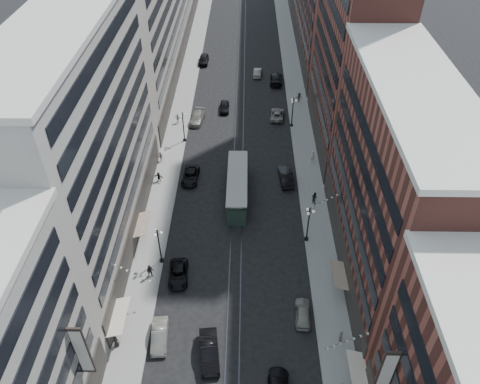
# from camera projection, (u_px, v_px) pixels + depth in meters

# --- Properties ---
(ground) EXTENTS (220.00, 220.00, 0.00)m
(ground) POSITION_uv_depth(u_px,v_px,m) (239.00, 126.00, 82.90)
(ground) COLOR black
(ground) RESTS_ON ground
(sidewalk_west) EXTENTS (4.00, 180.00, 0.15)m
(sidewalk_west) POSITION_uv_depth(u_px,v_px,m) (184.00, 98.00, 90.63)
(sidewalk_west) COLOR gray
(sidewalk_west) RESTS_ON ground
(sidewalk_east) EXTENTS (4.00, 180.00, 0.15)m
(sidewalk_east) POSITION_uv_depth(u_px,v_px,m) (297.00, 99.00, 90.38)
(sidewalk_east) COLOR gray
(sidewalk_east) RESTS_ON ground
(rail_west) EXTENTS (0.12, 180.00, 0.02)m
(rail_west) POSITION_uv_depth(u_px,v_px,m) (237.00, 98.00, 90.56)
(rail_west) COLOR #2D2D33
(rail_west) RESTS_ON ground
(rail_east) EXTENTS (0.12, 180.00, 0.02)m
(rail_east) POSITION_uv_depth(u_px,v_px,m) (244.00, 98.00, 90.54)
(rail_east) COLOR #2D2D33
(rail_east) RESTS_ON ground
(building_west_mid) EXTENTS (8.00, 36.00, 28.00)m
(building_west_mid) POSITION_uv_depth(u_px,v_px,m) (87.00, 146.00, 53.41)
(building_west_mid) COLOR gray
(building_west_mid) RESTS_ON ground
(building_east_mid) EXTENTS (8.00, 30.00, 24.00)m
(building_east_mid) POSITION_uv_depth(u_px,v_px,m) (392.00, 190.00, 50.47)
(building_east_mid) COLOR brown
(building_east_mid) RESTS_ON ground
(building_east_tower) EXTENTS (8.00, 26.00, 42.00)m
(building_east_tower) POSITION_uv_depth(u_px,v_px,m) (359.00, 15.00, 66.14)
(building_east_tower) COLOR brown
(building_east_tower) RESTS_ON ground
(lamppost_sw_far) EXTENTS (1.03, 1.14, 5.52)m
(lamppost_sw_far) POSITION_uv_depth(u_px,v_px,m) (159.00, 245.00, 56.50)
(lamppost_sw_far) COLOR black
(lamppost_sw_far) RESTS_ON sidewalk_west
(lamppost_sw_mid) EXTENTS (1.03, 1.14, 5.52)m
(lamppost_sw_mid) POSITION_uv_depth(u_px,v_px,m) (183.00, 126.00, 77.18)
(lamppost_sw_mid) COLOR black
(lamppost_sw_mid) RESTS_ON sidewalk_west
(lamppost_se_far) EXTENTS (1.03, 1.14, 5.52)m
(lamppost_se_far) POSITION_uv_depth(u_px,v_px,m) (308.00, 223.00, 59.35)
(lamppost_se_far) COLOR black
(lamppost_se_far) RESTS_ON sidewalk_east
(lamppost_se_mid) EXTENTS (1.03, 1.14, 5.52)m
(lamppost_se_mid) POSITION_uv_depth(u_px,v_px,m) (293.00, 111.00, 80.80)
(lamppost_se_mid) COLOR black
(lamppost_se_mid) RESTS_ON sidewalk_east
(streetcar) EXTENTS (2.84, 12.83, 3.55)m
(streetcar) POSITION_uv_depth(u_px,v_px,m) (237.00, 187.00, 67.16)
(streetcar) COLOR #24392D
(streetcar) RESTS_ON ground
(car_1) EXTENTS (1.95, 4.70, 1.51)m
(car_1) POSITION_uv_depth(u_px,v_px,m) (160.00, 336.00, 49.55)
(car_1) COLOR gray
(car_1) RESTS_ON ground
(car_2) EXTENTS (2.55, 4.98, 1.34)m
(car_2) POSITION_uv_depth(u_px,v_px,m) (178.00, 274.00, 56.13)
(car_2) COLOR black
(car_2) RESTS_ON ground
(car_4) EXTENTS (1.95, 4.34, 1.45)m
(car_4) POSITION_uv_depth(u_px,v_px,m) (303.00, 313.00, 51.80)
(car_4) COLOR gray
(car_4) RESTS_ON ground
(car_5) EXTENTS (2.53, 5.54, 1.76)m
(car_5) POSITION_uv_depth(u_px,v_px,m) (209.00, 352.00, 47.98)
(car_5) COLOR black
(car_5) RESTS_ON ground
(pedestrian_2) EXTENTS (1.00, 0.65, 1.92)m
(pedestrian_2) POSITION_uv_depth(u_px,v_px,m) (150.00, 271.00, 55.88)
(pedestrian_2) COLOR black
(pedestrian_2) RESTS_ON sidewalk_west
(pedestrian_4) EXTENTS (0.69, 1.06, 1.67)m
(pedestrian_4) POSITION_uv_depth(u_px,v_px,m) (341.00, 336.00, 49.26)
(pedestrian_4) COLOR #BBAB9B
(pedestrian_4) RESTS_ON sidewalk_east
(car_7) EXTENTS (2.60, 5.16, 1.40)m
(car_7) POSITION_uv_depth(u_px,v_px,m) (190.00, 176.00, 70.70)
(car_7) COLOR black
(car_7) RESTS_ON ground
(car_8) EXTENTS (2.90, 5.60, 1.55)m
(car_8) POSITION_uv_depth(u_px,v_px,m) (197.00, 118.00, 83.59)
(car_8) COLOR gray
(car_8) RESTS_ON ground
(car_9) EXTENTS (2.14, 5.06, 1.71)m
(car_9) POSITION_uv_depth(u_px,v_px,m) (204.00, 59.00, 102.19)
(car_9) COLOR black
(car_9) RESTS_ON ground
(car_10) EXTENTS (2.35, 5.46, 1.75)m
(car_10) POSITION_uv_depth(u_px,v_px,m) (286.00, 176.00, 70.38)
(car_10) COLOR black
(car_10) RESTS_ON ground
(car_11) EXTENTS (2.83, 5.27, 1.41)m
(car_11) POSITION_uv_depth(u_px,v_px,m) (277.00, 114.00, 84.65)
(car_11) COLOR gray
(car_11) RESTS_ON ground
(car_12) EXTENTS (2.85, 6.12, 1.73)m
(car_12) POSITION_uv_depth(u_px,v_px,m) (276.00, 79.00, 95.11)
(car_12) COLOR black
(car_12) RESTS_ON ground
(car_13) EXTENTS (1.74, 4.27, 1.45)m
(car_13) POSITION_uv_depth(u_px,v_px,m) (224.00, 107.00, 86.61)
(car_13) COLOR black
(car_13) RESTS_ON ground
(car_14) EXTENTS (1.81, 4.46, 1.44)m
(car_14) POSITION_uv_depth(u_px,v_px,m) (257.00, 73.00, 97.58)
(car_14) COLOR gray
(car_14) RESTS_ON ground
(pedestrian_5) EXTENTS (1.50, 0.81, 1.55)m
(pedestrian_5) POSITION_uv_depth(u_px,v_px,m) (159.00, 177.00, 70.20)
(pedestrian_5) COLOR black
(pedestrian_5) RESTS_ON sidewalk_west
(pedestrian_6) EXTENTS (1.11, 0.65, 1.78)m
(pedestrian_6) POSITION_uv_depth(u_px,v_px,m) (178.00, 118.00, 82.89)
(pedestrian_6) COLOR beige
(pedestrian_6) RESTS_ON sidewalk_west
(pedestrian_7) EXTENTS (0.93, 1.01, 1.83)m
(pedestrian_7) POSITION_uv_depth(u_px,v_px,m) (314.00, 197.00, 66.33)
(pedestrian_7) COLOR black
(pedestrian_7) RESTS_ON sidewalk_east
(pedestrian_8) EXTENTS (0.83, 0.77, 1.91)m
(pedestrian_8) POSITION_uv_depth(u_px,v_px,m) (313.00, 156.00, 73.97)
(pedestrian_8) COLOR beige
(pedestrian_8) RESTS_ON sidewalk_east
(pedestrian_9) EXTENTS (1.25, 0.63, 1.86)m
(pedestrian_9) POSITION_uv_depth(u_px,v_px,m) (299.00, 97.00, 88.66)
(pedestrian_9) COLOR black
(pedestrian_9) RESTS_ON sidewalk_east
(pedestrian_extra_0) EXTENTS (1.13, 0.94, 1.76)m
(pedestrian_extra_0) POSITION_uv_depth(u_px,v_px,m) (161.00, 156.00, 74.03)
(pedestrian_extra_0) COLOR #A59789
(pedestrian_extra_0) RESTS_ON sidewalk_west
(pedestrian_extra_1) EXTENTS (0.84, 0.64, 1.53)m
(pedestrian_extra_1) POSITION_uv_depth(u_px,v_px,m) (116.00, 342.00, 48.84)
(pedestrian_extra_1) COLOR black
(pedestrian_extra_1) RESTS_ON sidewalk_west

